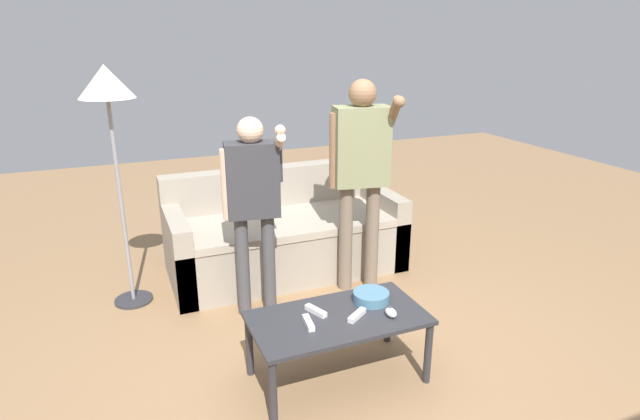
% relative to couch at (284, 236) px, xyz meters
% --- Properties ---
extents(ground_plane, '(12.00, 12.00, 0.00)m').
position_rel_couch_xyz_m(ground_plane, '(-0.17, -1.44, -0.30)').
color(ground_plane, '#93704C').
extents(couch, '(1.93, 0.88, 0.83)m').
position_rel_couch_xyz_m(couch, '(0.00, 0.00, 0.00)').
color(couch, '#9E9384').
rests_on(couch, ground).
extents(coffee_table, '(1.00, 0.53, 0.41)m').
position_rel_couch_xyz_m(coffee_table, '(-0.20, -1.57, 0.06)').
color(coffee_table, '#2D2D33').
rests_on(coffee_table, ground).
extents(snack_bowl, '(0.22, 0.22, 0.06)m').
position_rel_couch_xyz_m(snack_bowl, '(0.05, -1.48, 0.14)').
color(snack_bowl, teal).
rests_on(snack_bowl, coffee_table).
extents(game_remote_nunchuk, '(0.06, 0.09, 0.05)m').
position_rel_couch_xyz_m(game_remote_nunchuk, '(0.08, -1.68, 0.14)').
color(game_remote_nunchuk, white).
rests_on(game_remote_nunchuk, coffee_table).
extents(floor_lamp, '(0.37, 0.37, 1.75)m').
position_rel_couch_xyz_m(floor_lamp, '(-1.26, -0.12, 1.23)').
color(floor_lamp, '#2D2D33').
rests_on(floor_lamp, ground).
extents(player_left, '(0.42, 0.33, 1.43)m').
position_rel_couch_xyz_m(player_left, '(-0.42, -0.63, 0.60)').
color(player_left, '#47474C').
rests_on(player_left, ground).
extents(player_right, '(0.47, 0.43, 1.63)m').
position_rel_couch_xyz_m(player_right, '(0.43, -0.56, 0.73)').
color(player_right, '#756656').
rests_on(player_right, ground).
extents(game_remote_wand_near, '(0.15, 0.11, 0.03)m').
position_rel_couch_xyz_m(game_remote_wand_near, '(-0.11, -1.62, 0.13)').
color(game_remote_wand_near, white).
rests_on(game_remote_wand_near, coffee_table).
extents(game_remote_wand_far, '(0.05, 0.15, 0.03)m').
position_rel_couch_xyz_m(game_remote_wand_far, '(-0.39, -1.59, 0.13)').
color(game_remote_wand_far, white).
rests_on(game_remote_wand_far, coffee_table).
extents(game_remote_wand_spare, '(0.09, 0.15, 0.03)m').
position_rel_couch_xyz_m(game_remote_wand_spare, '(-0.31, -1.49, 0.13)').
color(game_remote_wand_spare, white).
rests_on(game_remote_wand_spare, coffee_table).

